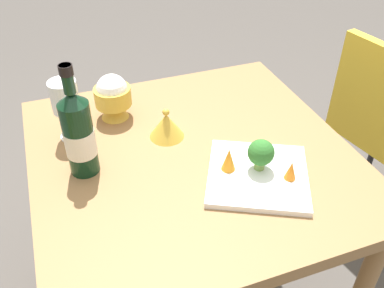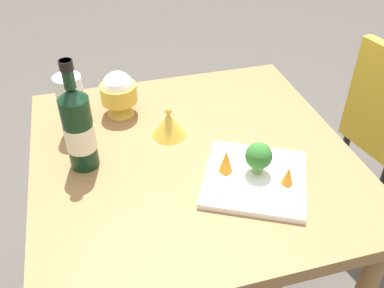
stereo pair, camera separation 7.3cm
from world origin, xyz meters
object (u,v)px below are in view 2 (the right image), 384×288
object	(u,v)px
broccoli_floret	(259,157)
rice_bowl	(119,93)
carrot_garnish_left	(226,161)
carrot_garnish_right	(288,176)
rice_bowl_lid	(169,124)
wine_glass	(70,93)
wine_bottle	(79,128)
serving_plate	(255,179)

from	to	relation	value
broccoli_floret	rice_bowl	bearing A→B (deg)	127.32
carrot_garnish_left	carrot_garnish_right	bearing A→B (deg)	-33.18
rice_bowl_lid	carrot_garnish_right	bearing A→B (deg)	-52.09
rice_bowl	rice_bowl_lid	distance (m)	0.20
wine_glass	carrot_garnish_right	xyz separation A→B (m)	(0.49, -0.39, -0.09)
carrot_garnish_left	wine_bottle	bearing A→B (deg)	157.63
serving_plate	carrot_garnish_right	bearing A→B (deg)	-34.70
carrot_garnish_left	carrot_garnish_right	xyz separation A→B (m)	(0.13, -0.09, -0.01)
serving_plate	carrot_garnish_left	world-z (taller)	carrot_garnish_left
rice_bowl	carrot_garnish_right	xyz separation A→B (m)	(0.35, -0.45, -0.03)
wine_glass	broccoli_floret	world-z (taller)	wine_glass
carrot_garnish_left	broccoli_floret	bearing A→B (deg)	-18.28
wine_glass	rice_bowl_lid	size ratio (longest dim) A/B	1.79
carrot_garnish_right	wine_bottle	bearing A→B (deg)	154.45
wine_glass	broccoli_floret	xyz separation A→B (m)	(0.43, -0.33, -0.06)
wine_bottle	carrot_garnish_left	world-z (taller)	wine_bottle
wine_bottle	rice_bowl	distance (m)	0.26
wine_bottle	carrot_garnish_left	size ratio (longest dim) A/B	4.75
rice_bowl	carrot_garnish_left	xyz separation A→B (m)	(0.22, -0.36, -0.03)
rice_bowl	rice_bowl_lid	size ratio (longest dim) A/B	1.42
rice_bowl_lid	carrot_garnish_right	size ratio (longest dim) A/B	1.96
wine_bottle	carrot_garnish_left	xyz separation A→B (m)	(0.34, -0.14, -0.07)
serving_plate	rice_bowl_lid	bearing A→B (deg)	123.37
wine_bottle	rice_bowl_lid	xyz separation A→B (m)	(0.24, 0.07, -0.08)
broccoli_floret	carrot_garnish_left	world-z (taller)	broccoli_floret
broccoli_floret	carrot_garnish_right	size ratio (longest dim) A/B	1.68
serving_plate	rice_bowl	bearing A→B (deg)	125.26
serving_plate	broccoli_floret	distance (m)	0.06
wine_bottle	carrot_garnish_right	bearing A→B (deg)	-25.55
rice_bowl	broccoli_floret	xyz separation A→B (m)	(0.29, -0.39, -0.01)
broccoli_floret	rice_bowl_lid	bearing A→B (deg)	126.74
rice_bowl_lid	rice_bowl	bearing A→B (deg)	128.20
serving_plate	carrot_garnish_right	distance (m)	0.09
rice_bowl_lid	serving_plate	world-z (taller)	rice_bowl_lid
broccoli_floret	carrot_garnish_left	bearing A→B (deg)	161.72
wine_bottle	carrot_garnish_right	world-z (taller)	wine_bottle
wine_bottle	wine_glass	bearing A→B (deg)	94.58
wine_glass	broccoli_floret	distance (m)	0.54
wine_bottle	carrot_garnish_left	bearing A→B (deg)	-22.37
carrot_garnish_left	carrot_garnish_right	size ratio (longest dim) A/B	1.25
wine_glass	rice_bowl_lid	distance (m)	0.29
broccoli_floret	carrot_garnish_left	distance (m)	0.08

